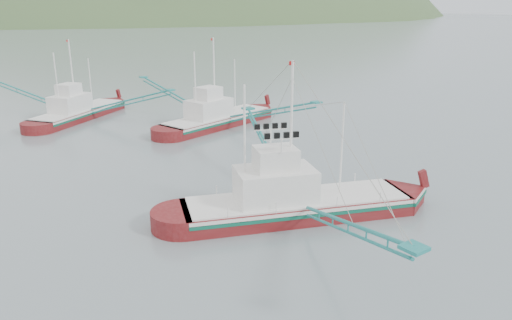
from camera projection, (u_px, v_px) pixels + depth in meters
ground at (307, 226)px, 34.34m from camera, size 1200.00×1200.00×0.00m
main_boat at (295, 184)px, 35.17m from camera, size 16.76×28.35×11.95m
bg_boat_far at (77, 101)px, 65.04m from camera, size 20.14×24.40×11.06m
bg_boat_right at (217, 109)px, 61.26m from camera, size 16.32×28.07×11.56m
headland_right at (201, 17)px, 500.36m from camera, size 684.00×432.00×306.00m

